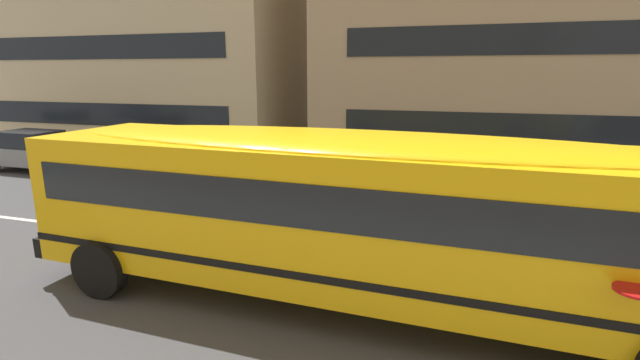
# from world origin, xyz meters

# --- Properties ---
(ground_plane) EXTENTS (400.00, 400.00, 0.00)m
(ground_plane) POSITION_xyz_m (0.00, 0.00, 0.00)
(ground_plane) COLOR #424244
(sidewalk_far) EXTENTS (120.00, 3.00, 0.01)m
(sidewalk_far) POSITION_xyz_m (0.00, 8.03, 0.01)
(sidewalk_far) COLOR gray
(sidewalk_far) RESTS_ON ground_plane
(lane_centreline) EXTENTS (110.00, 0.16, 0.01)m
(lane_centreline) POSITION_xyz_m (0.00, 0.00, 0.00)
(lane_centreline) COLOR silver
(lane_centreline) RESTS_ON ground_plane
(school_bus) EXTENTS (13.58, 3.51, 3.02)m
(school_bus) POSITION_xyz_m (2.09, -1.81, 1.79)
(school_bus) COLOR yellow
(school_bus) RESTS_ON ground_plane
(parked_car_grey_under_tree) EXTENTS (3.94, 1.96, 1.64)m
(parked_car_grey_under_tree) POSITION_xyz_m (-13.26, 5.10, 0.84)
(parked_car_grey_under_tree) COLOR gray
(parked_car_grey_under_tree) RESTS_ON ground_plane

